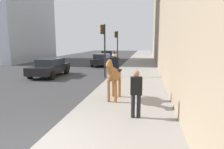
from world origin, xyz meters
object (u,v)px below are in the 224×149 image
at_px(car_mid_lane, 50,67).
at_px(car_far_lane, 102,60).
at_px(traffic_light_near_curb, 104,42).
at_px(traffic_light_far_curb, 117,43).
at_px(car_near_lane, 108,55).
at_px(mounted_horse_near, 114,74).
at_px(pedestrian_greeting, 136,91).

distance_m(car_mid_lane, car_far_lane, 7.96).
relative_size(traffic_light_near_curb, traffic_light_far_curb, 1.02).
bearing_deg(traffic_light_near_curb, car_far_lane, 13.90).
height_order(car_near_lane, car_far_lane, same).
distance_m(mounted_horse_near, car_mid_lane, 8.77).
relative_size(car_near_lane, car_far_lane, 1.03).
bearing_deg(traffic_light_far_curb, mounted_horse_near, -171.78).
bearing_deg(traffic_light_near_curb, traffic_light_far_curb, 1.10).
bearing_deg(traffic_light_far_curb, traffic_light_near_curb, -178.90).
relative_size(car_mid_lane, car_far_lane, 1.05).
relative_size(pedestrian_greeting, car_near_lane, 0.41).
bearing_deg(car_mid_lane, car_far_lane, 160.40).
xyz_separation_m(mounted_horse_near, car_near_lane, (21.92, 4.66, -0.61)).
relative_size(car_near_lane, traffic_light_near_curb, 1.00).
distance_m(car_mid_lane, traffic_light_far_curb, 9.19).
xyz_separation_m(mounted_horse_near, car_far_lane, (13.53, 3.65, -0.61)).
bearing_deg(car_near_lane, traffic_light_near_curb, 11.46).
distance_m(car_near_lane, car_mid_lane, 15.97).
height_order(traffic_light_near_curb, traffic_light_far_curb, traffic_light_near_curb).
xyz_separation_m(car_near_lane, traffic_light_near_curb, (-15.63, -2.80, 2.00)).
bearing_deg(mounted_horse_near, traffic_light_far_curb, -168.34).
bearing_deg(traffic_light_far_curb, pedestrian_greeting, -168.87).
distance_m(pedestrian_greeting, car_far_lane, 16.28).
xyz_separation_m(car_mid_lane, traffic_light_far_curb, (7.87, -4.32, 1.94)).
xyz_separation_m(traffic_light_near_curb, traffic_light_far_curb, (7.62, 0.15, -0.06)).
bearing_deg(car_far_lane, car_mid_lane, 161.04).
bearing_deg(car_mid_lane, traffic_light_far_curb, 151.28).
bearing_deg(car_far_lane, traffic_light_near_curb, -165.40).
distance_m(car_near_lane, traffic_light_far_curb, 8.66).
bearing_deg(traffic_light_far_curb, car_near_lane, 18.35).
height_order(pedestrian_greeting, traffic_light_far_curb, traffic_light_far_curb).
xyz_separation_m(pedestrian_greeting, car_near_lane, (23.95, 5.79, -0.35)).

